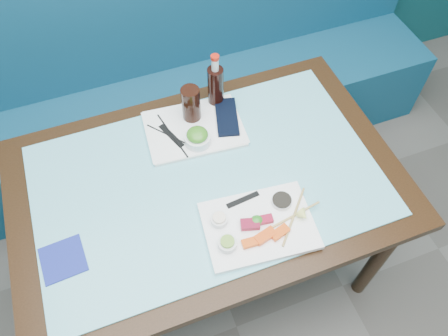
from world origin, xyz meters
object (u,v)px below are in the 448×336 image
object	(u,v)px
seaweed_bowl	(198,139)
blue_napkin	(63,259)
sashimi_plate	(259,225)
dining_table	(208,192)
serving_tray	(194,129)
cola_glass	(191,104)
booth_bench	(158,95)
cola_bottle_body	(216,87)

from	to	relation	value
seaweed_bowl	blue_napkin	world-z (taller)	seaweed_bowl
seaweed_bowl	sashimi_plate	bearing A→B (deg)	-78.79
dining_table	sashimi_plate	distance (m)	0.28
blue_napkin	serving_tray	bearing A→B (deg)	32.99
sashimi_plate	cola_glass	bearing A→B (deg)	102.47
booth_bench	cola_bottle_body	xyz separation A→B (m)	(0.16, -0.50, 0.47)
serving_tray	booth_bench	bearing A→B (deg)	97.67
cola_glass	seaweed_bowl	bearing A→B (deg)	-98.75
booth_bench	seaweed_bowl	distance (m)	0.80
serving_tray	cola_bottle_body	distance (m)	0.18
dining_table	sashimi_plate	xyz separation A→B (m)	(0.10, -0.24, 0.10)
sashimi_plate	blue_napkin	size ratio (longest dim) A/B	2.68
cola_bottle_body	blue_napkin	distance (m)	0.84
cola_glass	cola_bottle_body	xyz separation A→B (m)	(0.12, 0.05, 0.00)
booth_bench	serving_tray	xyz separation A→B (m)	(0.03, -0.60, 0.39)
seaweed_bowl	cola_glass	world-z (taller)	cola_glass
cola_glass	booth_bench	bearing A→B (deg)	94.12
cola_bottle_body	blue_napkin	bearing A→B (deg)	-145.81
booth_bench	cola_bottle_body	distance (m)	0.71
cola_glass	sashimi_plate	bearing A→B (deg)	-83.61
dining_table	seaweed_bowl	distance (m)	0.20
booth_bench	cola_glass	xyz separation A→B (m)	(0.04, -0.55, 0.47)
sashimi_plate	cola_glass	xyz separation A→B (m)	(-0.06, 0.53, 0.08)
dining_table	cola_bottle_body	bearing A→B (deg)	65.18
dining_table	blue_napkin	distance (m)	0.56
seaweed_bowl	cola_bottle_body	xyz separation A→B (m)	(0.14, 0.18, 0.06)
sashimi_plate	serving_tray	xyz separation A→B (m)	(-0.07, 0.48, -0.00)
serving_tray	seaweed_bowl	size ratio (longest dim) A/B	3.63
cola_bottle_body	sashimi_plate	bearing A→B (deg)	-95.68
cola_glass	blue_napkin	xyz separation A→B (m)	(-0.57, -0.42, -0.08)
serving_tray	blue_napkin	distance (m)	0.67
dining_table	sashimi_plate	size ratio (longest dim) A/B	3.85
booth_bench	serving_tray	world-z (taller)	booth_bench
seaweed_bowl	cola_bottle_body	distance (m)	0.23
cola_glass	blue_napkin	world-z (taller)	cola_glass
sashimi_plate	cola_bottle_body	bearing A→B (deg)	90.39
sashimi_plate	cola_bottle_body	xyz separation A→B (m)	(0.06, 0.58, 0.08)
sashimi_plate	booth_bench	bearing A→B (deg)	101.31
sashimi_plate	serving_tray	world-z (taller)	sashimi_plate
booth_bench	blue_napkin	size ratio (longest dim) A/B	22.13
serving_tray	seaweed_bowl	distance (m)	0.08
sashimi_plate	serving_tray	size ratio (longest dim) A/B	1.01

